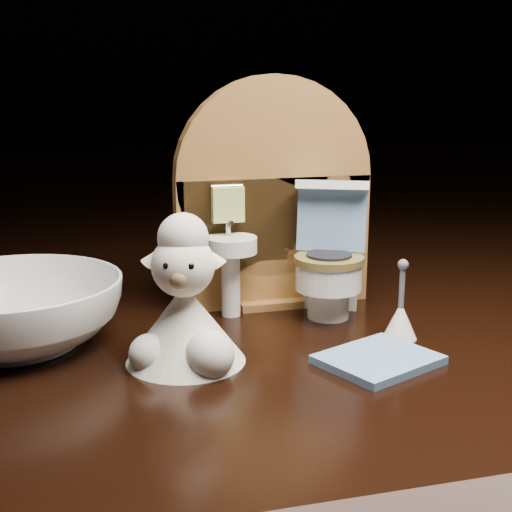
# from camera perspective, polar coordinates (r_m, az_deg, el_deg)

# --- Properties ---
(backdrop_panel) EXTENTS (0.13, 0.05, 0.15)m
(backdrop_panel) POSITION_cam_1_polar(r_m,az_deg,el_deg) (0.47, 1.32, 3.93)
(backdrop_panel) COLOR brown
(backdrop_panel) RESTS_ON ground
(toy_toilet) EXTENTS (0.05, 0.06, 0.09)m
(toy_toilet) POSITION_cam_1_polar(r_m,az_deg,el_deg) (0.46, 5.95, -0.80)
(toy_toilet) COLOR white
(toy_toilet) RESTS_ON ground
(bath_mat) EXTENTS (0.07, 0.07, 0.00)m
(bath_mat) POSITION_cam_1_polar(r_m,az_deg,el_deg) (0.39, 9.76, -8.18)
(bath_mat) COLOR #5B7CA1
(bath_mat) RESTS_ON ground
(toilet_brush) EXTENTS (0.02, 0.02, 0.05)m
(toilet_brush) POSITION_cam_1_polar(r_m,az_deg,el_deg) (0.42, 11.48, -4.86)
(toilet_brush) COLOR white
(toilet_brush) RESTS_ON ground
(plush_lamb) EXTENTS (0.06, 0.07, 0.08)m
(plush_lamb) POSITION_cam_1_polar(r_m,az_deg,el_deg) (0.38, -5.71, -4.43)
(plush_lamb) COLOR silver
(plush_lamb) RESTS_ON ground
(ceramic_bowl) EXTENTS (0.15, 0.15, 0.04)m
(ceramic_bowl) POSITION_cam_1_polar(r_m,az_deg,el_deg) (0.43, -18.83, -4.31)
(ceramic_bowl) COLOR white
(ceramic_bowl) RESTS_ON ground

